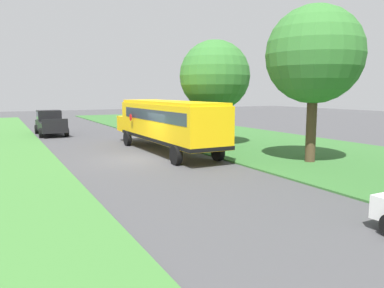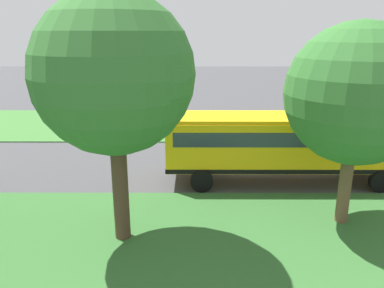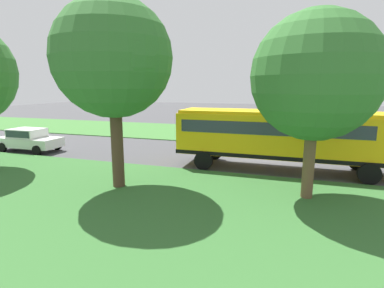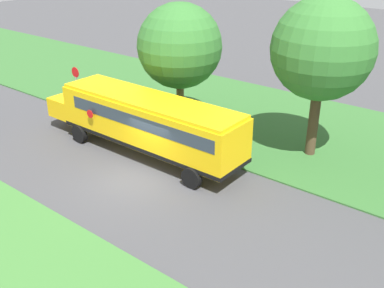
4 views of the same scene
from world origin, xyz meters
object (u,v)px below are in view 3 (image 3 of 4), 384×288
(car_white_nearest, at_px, (29,138))
(oak_tree_beside_bus, at_px, (314,76))
(school_bus, at_px, (283,135))
(oak_tree_roadside_mid, at_px, (115,59))

(car_white_nearest, distance_m, oak_tree_beside_bus, 18.68)
(car_white_nearest, bearing_deg, school_bus, -88.60)
(school_bus, bearing_deg, oak_tree_roadside_mid, 128.99)
(car_white_nearest, relative_size, oak_tree_beside_bus, 0.61)
(school_bus, xyz_separation_m, oak_tree_roadside_mid, (-5.32, 6.57, 3.60))
(oak_tree_beside_bus, xyz_separation_m, oak_tree_roadside_mid, (-1.15, 7.62, 0.72))
(school_bus, bearing_deg, car_white_nearest, 91.40)
(school_bus, height_order, car_white_nearest, school_bus)
(car_white_nearest, bearing_deg, oak_tree_roadside_mid, -115.59)
(school_bus, height_order, oak_tree_beside_bus, oak_tree_beside_bus)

